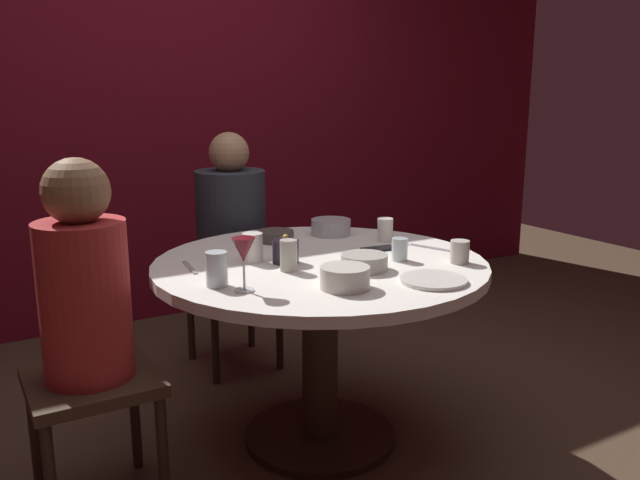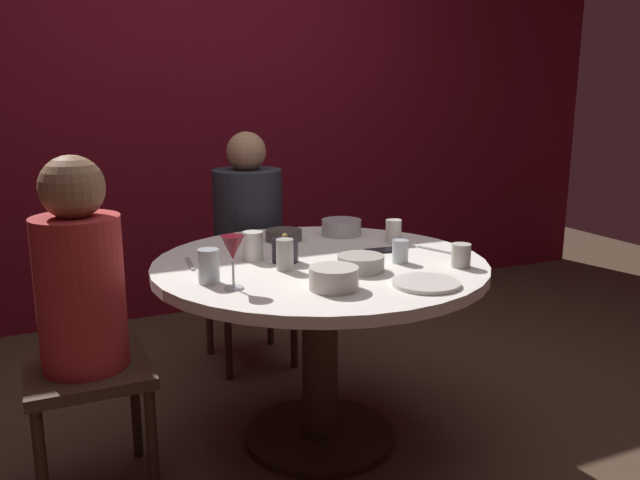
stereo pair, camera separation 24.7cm
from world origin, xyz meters
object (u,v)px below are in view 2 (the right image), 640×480
(cell_phone, at_px, (384,250))
(bowl_serving_large, at_px, (341,227))
(dinner_plate, at_px, (426,283))
(cup_beside_wine, at_px, (209,266))
(seated_diner_left, at_px, (81,292))
(cup_by_right_diner, at_px, (393,231))
(seated_diner_back, at_px, (248,223))
(bowl_small_white, at_px, (334,278))
(bowl_sauce_side, at_px, (283,235))
(cup_near_candle, at_px, (285,255))
(cup_center_front, at_px, (461,255))
(bowl_salad_center, at_px, (361,263))
(dining_table, at_px, (320,302))
(cup_by_left_diner, at_px, (400,251))
(cup_far_edge, at_px, (253,246))
(wine_glass, at_px, (233,250))
(candle_holder, at_px, (285,250))

(cell_phone, bearing_deg, bowl_serving_large, -171.44)
(dinner_plate, relative_size, cup_beside_wine, 1.95)
(dinner_plate, relative_size, cell_phone, 1.62)
(seated_diner_left, height_order, cup_by_right_diner, seated_diner_left)
(seated_diner_back, bearing_deg, seated_diner_left, -45.03)
(bowl_small_white, bearing_deg, bowl_sauce_side, 81.67)
(seated_diner_left, distance_m, cup_near_candle, 0.70)
(seated_diner_left, xyz_separation_m, seated_diner_back, (0.86, 0.86, -0.00))
(bowl_small_white, bearing_deg, seated_diner_back, 84.81)
(cup_near_candle, relative_size, cup_center_front, 1.32)
(bowl_sauce_side, bearing_deg, cell_phone, -49.44)
(seated_diner_left, xyz_separation_m, bowl_salad_center, (0.93, -0.19, 0.04))
(dining_table, relative_size, bowl_serving_large, 7.18)
(cup_by_right_diner, bearing_deg, seated_diner_back, 119.70)
(bowl_salad_center, distance_m, cup_by_left_diner, 0.19)
(dinner_plate, xyz_separation_m, cell_phone, (0.11, 0.47, -0.00))
(cup_center_front, height_order, cup_beside_wine, cup_beside_wine)
(seated_diner_left, relative_size, cell_phone, 8.39)
(cup_near_candle, relative_size, cup_by_right_diner, 1.15)
(cup_center_front, bearing_deg, cup_far_edge, 148.25)
(cup_near_candle, bearing_deg, cup_by_left_diner, -11.09)
(bowl_salad_center, relative_size, cup_center_front, 1.96)
(bowl_sauce_side, relative_size, cup_by_right_diner, 1.59)
(bowl_sauce_side, bearing_deg, cup_beside_wine, -133.06)
(wine_glass, bearing_deg, cup_by_left_diner, 4.99)
(bowl_serving_large, bearing_deg, cell_phone, -86.47)
(cup_near_candle, bearing_deg, cup_far_edge, 108.03)
(seated_diner_left, relative_size, bowl_sauce_side, 7.54)
(seated_diner_left, relative_size, dinner_plate, 5.19)
(cup_by_left_diner, xyz_separation_m, cup_center_front, (0.17, -0.14, -0.00))
(dining_table, relative_size, cup_far_edge, 11.48)
(seated_diner_back, bearing_deg, cup_center_front, 20.53)
(dining_table, relative_size, wine_glass, 7.16)
(bowl_salad_center, height_order, cup_by_right_diner, cup_by_right_diner)
(cup_near_candle, bearing_deg, cup_beside_wine, -170.80)
(cell_phone, bearing_deg, cup_far_edge, -94.38)
(dining_table, height_order, bowl_serving_large, bowl_serving_large)
(bowl_serving_large, bearing_deg, bowl_sauce_side, 178.60)
(seated_diner_back, distance_m, cup_by_right_diner, 0.82)
(bowl_salad_center, bearing_deg, cup_by_left_diner, 12.34)
(seated_diner_left, relative_size, cup_far_edge, 10.70)
(cup_near_candle, distance_m, cup_beside_wine, 0.29)
(dining_table, xyz_separation_m, cell_phone, (0.29, 0.03, 0.17))
(seated_diner_back, bearing_deg, wine_glass, -20.75)
(dining_table, distance_m, bowl_sauce_side, 0.42)
(wine_glass, relative_size, bowl_small_white, 1.09)
(seated_diner_left, bearing_deg, cup_near_candle, -5.44)
(seated_diner_back, height_order, cup_far_edge, seated_diner_back)
(candle_holder, distance_m, cup_beside_wine, 0.36)
(seated_diner_left, xyz_separation_m, cup_by_left_diner, (1.12, -0.15, 0.06))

